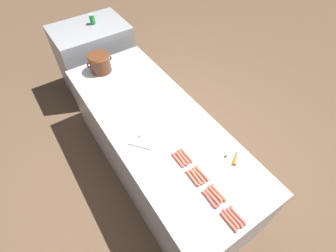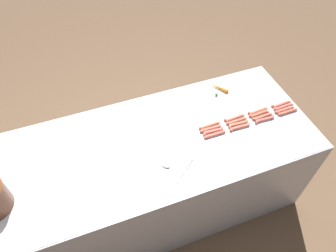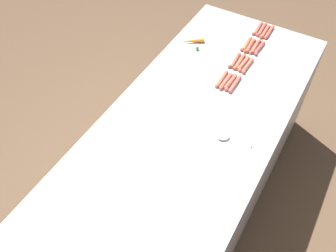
# 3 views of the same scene
# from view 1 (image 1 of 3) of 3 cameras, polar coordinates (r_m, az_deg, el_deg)

# --- Properties ---
(ground_plane) EXTENTS (20.00, 20.00, 0.00)m
(ground_plane) POSITION_cam_1_polar(r_m,az_deg,el_deg) (3.05, -2.13, -9.35)
(ground_plane) COLOR brown
(griddle_counter) EXTENTS (0.93, 2.40, 0.85)m
(griddle_counter) POSITION_cam_1_polar(r_m,az_deg,el_deg) (2.69, -2.38, -4.72)
(griddle_counter) COLOR #ADAFB5
(griddle_counter) RESTS_ON ground_plane
(back_cabinet) EXTENTS (0.95, 0.69, 0.98)m
(back_cabinet) POSITION_cam_1_polar(r_m,az_deg,el_deg) (3.84, -15.94, 14.29)
(back_cabinet) COLOR #939599
(back_cabinet) RESTS_ON ground_plane
(hot_dog_0) EXTENTS (0.03, 0.17, 0.02)m
(hot_dog_0) POSITION_cam_1_polar(r_m,az_deg,el_deg) (1.90, 13.57, -20.38)
(hot_dog_0) COLOR #C85F49
(hot_dog_0) RESTS_ON griddle_counter
(hot_dog_1) EXTENTS (0.03, 0.17, 0.02)m
(hot_dog_1) POSITION_cam_1_polar(r_m,az_deg,el_deg) (1.94, 9.37, -16.07)
(hot_dog_1) COLOR #CB5951
(hot_dog_1) RESTS_ON griddle_counter
(hot_dog_2) EXTENTS (0.03, 0.17, 0.02)m
(hot_dog_2) POSITION_cam_1_polar(r_m,az_deg,el_deg) (2.00, 5.53, -11.72)
(hot_dog_2) COLOR #CD654F
(hot_dog_2) RESTS_ON griddle_counter
(hot_dog_3) EXTENTS (0.02, 0.17, 0.02)m
(hot_dog_3) POSITION_cam_1_polar(r_m,az_deg,el_deg) (2.08, 2.23, -7.76)
(hot_dog_3) COLOR #CC5F4D
(hot_dog_3) RESTS_ON griddle_counter
(hot_dog_4) EXTENTS (0.03, 0.17, 0.02)m
(hot_dog_4) POSITION_cam_1_polar(r_m,az_deg,el_deg) (1.92, 14.03, -19.69)
(hot_dog_4) COLOR #C0624D
(hot_dog_4) RESTS_ON griddle_counter
(hot_dog_5) EXTENTS (0.03, 0.17, 0.02)m
(hot_dog_5) POSITION_cam_1_polar(r_m,az_deg,el_deg) (1.95, 10.04, -15.57)
(hot_dog_5) COLOR #BF624B
(hot_dog_5) RESTS_ON griddle_counter
(hot_dog_6) EXTENTS (0.03, 0.17, 0.02)m
(hot_dog_6) POSITION_cam_1_polar(r_m,az_deg,el_deg) (2.01, 6.34, -11.38)
(hot_dog_6) COLOR #C5674E
(hot_dog_6) RESTS_ON griddle_counter
(hot_dog_7) EXTENTS (0.03, 0.17, 0.02)m
(hot_dog_7) POSITION_cam_1_polar(r_m,az_deg,el_deg) (2.09, 3.00, -7.42)
(hot_dog_7) COLOR #CE6250
(hot_dog_7) RESTS_ON griddle_counter
(hot_dog_8) EXTENTS (0.03, 0.17, 0.02)m
(hot_dog_8) POSITION_cam_1_polar(r_m,az_deg,el_deg) (1.92, 14.89, -19.42)
(hot_dog_8) COLOR #CD5A50
(hot_dog_8) RESTS_ON griddle_counter
(hot_dog_9) EXTENTS (0.03, 0.17, 0.02)m
(hot_dog_9) POSITION_cam_1_polar(r_m,az_deg,el_deg) (1.97, 10.64, -14.87)
(hot_dog_9) COLOR #CC634A
(hot_dog_9) RESTS_ON griddle_counter
(hot_dog_10) EXTENTS (0.03, 0.17, 0.02)m
(hot_dog_10) POSITION_cam_1_polar(r_m,az_deg,el_deg) (2.02, 7.01, -11.00)
(hot_dog_10) COLOR #C4644A
(hot_dog_10) RESTS_ON griddle_counter
(hot_dog_11) EXTENTS (0.03, 0.17, 0.02)m
(hot_dog_11) POSITION_cam_1_polar(r_m,az_deg,el_deg) (2.10, 3.49, -6.89)
(hot_dog_11) COLOR #CC6251
(hot_dog_11) RESTS_ON griddle_counter
(hot_dog_12) EXTENTS (0.03, 0.17, 0.02)m
(hot_dog_12) POSITION_cam_1_polar(r_m,az_deg,el_deg) (1.94, 15.60, -18.87)
(hot_dog_12) COLOR #C66451
(hot_dog_12) RESTS_ON griddle_counter
(hot_dog_13) EXTENTS (0.03, 0.17, 0.02)m
(hot_dog_13) POSITION_cam_1_polar(r_m,az_deg,el_deg) (1.98, 11.44, -14.58)
(hot_dog_13) COLOR #CA6548
(hot_dog_13) RESTS_ON griddle_counter
(hot_dog_14) EXTENTS (0.03, 0.17, 0.02)m
(hot_dog_14) POSITION_cam_1_polar(r_m,az_deg,el_deg) (2.03, 7.77, -10.51)
(hot_dog_14) COLOR #C7644E
(hot_dog_14) RESTS_ON griddle_counter
(hot_dog_15) EXTENTS (0.03, 0.17, 0.02)m
(hot_dog_15) POSITION_cam_1_polar(r_m,az_deg,el_deg) (2.11, 4.27, -6.60)
(hot_dog_15) COLOR #CD6748
(hot_dog_15) RESTS_ON griddle_counter
(bean_pot) EXTENTS (0.30, 0.24, 0.20)m
(bean_pot) POSITION_cam_1_polar(r_m,az_deg,el_deg) (2.94, -15.19, 13.77)
(bean_pot) COLOR #562D19
(bean_pot) RESTS_ON griddle_counter
(serving_spoon) EXTENTS (0.20, 0.23, 0.02)m
(serving_spoon) POSITION_cam_1_polar(r_m,az_deg,el_deg) (2.23, -6.27, -2.73)
(serving_spoon) COLOR #B7B7BC
(serving_spoon) RESTS_ON griddle_counter
(carrot) EXTENTS (0.16, 0.13, 0.03)m
(carrot) POSITION_cam_1_polar(r_m,az_deg,el_deg) (2.17, 15.06, -6.61)
(carrot) COLOR orange
(carrot) RESTS_ON griddle_counter
(soda_can) EXTENTS (0.07, 0.07, 0.12)m
(soda_can) POSITION_cam_1_polar(r_m,az_deg,el_deg) (3.62, -16.78, 22.14)
(soda_can) COLOR #1E8C38
(soda_can) RESTS_ON back_cabinet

